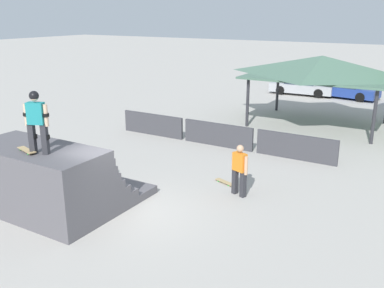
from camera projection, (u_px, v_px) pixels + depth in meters
The scene contains 10 objects.
ground_plane at pixel (125, 214), 12.81m from camera, with size 160.00×160.00×0.00m, color #ADA8A0.
quarter_pipe_ramp at pixel (50, 181), 12.97m from camera, with size 4.23×3.98×2.06m.
skater_on_deck at pixel (36, 118), 11.50m from camera, with size 0.75×0.43×1.75m.
skateboard_on_deck at pixel (27, 150), 11.89m from camera, with size 0.88×0.43×0.09m.
bystander_walking at pixel (240, 168), 13.88m from camera, with size 0.69×0.38×1.74m.
skateboard_on_ground at pixel (226, 182), 15.08m from camera, with size 0.86×0.47×0.09m.
barrier_fence at pixel (218, 135), 19.24m from camera, with size 10.59×0.12×1.05m.
pavilion_shelter at pixel (322, 67), 22.17m from camera, with size 7.32×5.30×3.67m.
parked_car_silver at pixel (302, 86), 31.37m from camera, with size 4.59×1.83×1.27m.
parked_car_blue at pixel (345, 89), 30.14m from camera, with size 4.70×2.39×1.27m.
Camera 1 is at (7.69, -8.95, 5.79)m, focal length 40.00 mm.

